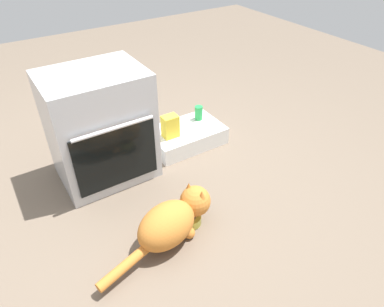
{
  "coord_description": "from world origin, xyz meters",
  "views": [
    {
      "loc": [
        -0.63,
        -1.57,
        1.64
      ],
      "look_at": [
        0.39,
        0.02,
        0.25
      ],
      "focal_mm": 32.2,
      "sensor_mm": 36.0,
      "label": 1
    }
  ],
  "objects_px": {
    "pantry_cabinet": "(186,136)",
    "snack_bag": "(170,126)",
    "oven": "(100,127)",
    "food_bowl": "(191,219)",
    "soda_can": "(199,113)",
    "cat": "(173,220)"
  },
  "relations": [
    {
      "from": "oven",
      "to": "cat",
      "type": "xyz_separation_m",
      "value": [
        0.1,
        -0.8,
        -0.25
      ]
    },
    {
      "from": "oven",
      "to": "soda_can",
      "type": "relative_size",
      "value": 6.57
    },
    {
      "from": "soda_can",
      "to": "food_bowl",
      "type": "bearing_deg",
      "value": -126.33
    },
    {
      "from": "pantry_cabinet",
      "to": "oven",
      "type": "bearing_deg",
      "value": -178.85
    },
    {
      "from": "food_bowl",
      "to": "oven",
      "type": "bearing_deg",
      "value": 107.88
    },
    {
      "from": "soda_can",
      "to": "snack_bag",
      "type": "bearing_deg",
      "value": -163.16
    },
    {
      "from": "cat",
      "to": "soda_can",
      "type": "distance_m",
      "value": 1.17
    },
    {
      "from": "food_bowl",
      "to": "snack_bag",
      "type": "height_order",
      "value": "snack_bag"
    },
    {
      "from": "oven",
      "to": "food_bowl",
      "type": "height_order",
      "value": "oven"
    },
    {
      "from": "oven",
      "to": "pantry_cabinet",
      "type": "distance_m",
      "value": 0.76
    },
    {
      "from": "food_bowl",
      "to": "snack_bag",
      "type": "distance_m",
      "value": 0.82
    },
    {
      "from": "cat",
      "to": "snack_bag",
      "type": "distance_m",
      "value": 0.9
    },
    {
      "from": "pantry_cabinet",
      "to": "snack_bag",
      "type": "height_order",
      "value": "snack_bag"
    },
    {
      "from": "snack_bag",
      "to": "soda_can",
      "type": "distance_m",
      "value": 0.35
    },
    {
      "from": "pantry_cabinet",
      "to": "soda_can",
      "type": "relative_size",
      "value": 5.0
    },
    {
      "from": "oven",
      "to": "food_bowl",
      "type": "distance_m",
      "value": 0.87
    },
    {
      "from": "oven",
      "to": "pantry_cabinet",
      "type": "height_order",
      "value": "oven"
    },
    {
      "from": "cat",
      "to": "oven",
      "type": "bearing_deg",
      "value": 82.36
    },
    {
      "from": "soda_can",
      "to": "pantry_cabinet",
      "type": "bearing_deg",
      "value": -158.25
    },
    {
      "from": "oven",
      "to": "soda_can",
      "type": "height_order",
      "value": "oven"
    },
    {
      "from": "pantry_cabinet",
      "to": "snack_bag",
      "type": "distance_m",
      "value": 0.23
    },
    {
      "from": "snack_bag",
      "to": "soda_can",
      "type": "relative_size",
      "value": 1.5
    }
  ]
}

